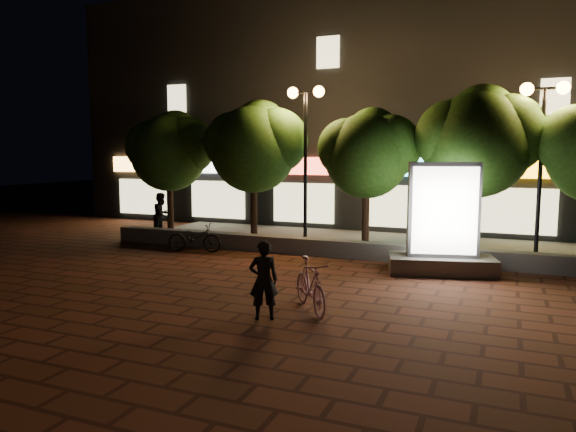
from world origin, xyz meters
The scene contains 15 objects.
ground centered at (0.00, 0.00, 0.00)m, with size 80.00×80.00×0.00m, color #512619.
retaining_wall centered at (0.00, 4.00, 0.25)m, with size 16.00×0.45×0.50m, color #62605B.
sidewalk centered at (0.00, 6.50, 0.04)m, with size 16.00×5.00×0.08m, color #62605B.
building_block centered at (-0.01, 12.99, 5.00)m, with size 28.00×8.12×11.30m.
tree_far_left centered at (-6.95, 5.46, 3.29)m, with size 3.36×2.80×4.63m.
tree_left centered at (-3.45, 5.46, 3.44)m, with size 3.60×3.00×4.89m.
tree_mid centered at (0.55, 5.46, 3.22)m, with size 3.24×2.70×4.50m.
tree_right centered at (3.86, 5.46, 3.57)m, with size 3.72×3.10×5.07m.
street_lamp_left centered at (-1.50, 5.20, 4.03)m, with size 1.26×0.36×5.18m.
street_lamp_right centered at (5.50, 5.20, 3.89)m, with size 1.26×0.36×4.98m.
ad_kiosk centered at (3.16, 2.97, 1.17)m, with size 2.91×1.94×2.89m.
scooter_pink centered at (1.18, -1.58, 0.53)m, with size 0.50×1.77×1.06m, color #C48399.
rider centered at (0.54, -2.37, 0.75)m, with size 0.55×0.36×1.51m, color black.
scooter_parked centered at (-4.42, 3.00, 0.46)m, with size 0.61×1.74×0.91m, color black.
pedestrian centered at (-6.90, 4.72, 0.89)m, with size 0.79×0.61×1.62m, color black.
Camera 1 is at (4.71, -11.19, 3.13)m, focal length 33.12 mm.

